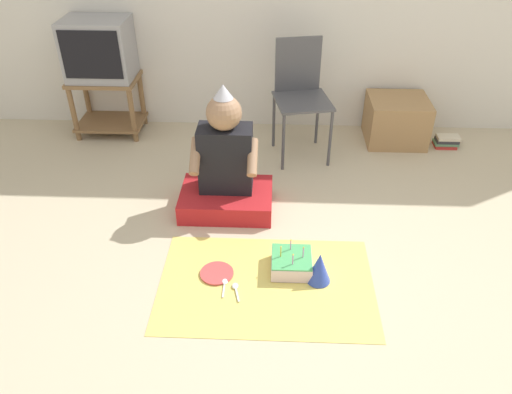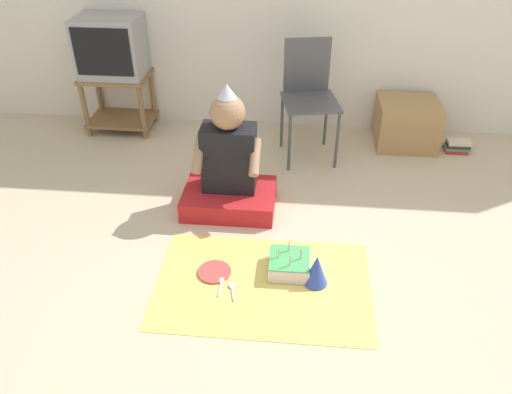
{
  "view_description": "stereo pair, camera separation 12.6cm",
  "coord_description": "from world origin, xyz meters",
  "px_view_note": "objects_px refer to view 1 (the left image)",
  "views": [
    {
      "loc": [
        -0.25,
        -1.94,
        2.02
      ],
      "look_at": [
        -0.35,
        0.49,
        0.35
      ],
      "focal_mm": 35.0,
      "sensor_mm": 36.0,
      "label": 1
    },
    {
      "loc": [
        -0.12,
        -1.93,
        2.02
      ],
      "look_at": [
        -0.35,
        0.49,
        0.35
      ],
      "focal_mm": 35.0,
      "sensor_mm": 36.0,
      "label": 2
    }
  ],
  "objects_px": {
    "birthday_cake": "(291,263)",
    "tv": "(99,49)",
    "party_hat_blue": "(319,268)",
    "paper_plate": "(217,273)",
    "cardboard_box_stack": "(396,120)",
    "book_pile": "(446,141)",
    "person_seated": "(226,171)",
    "folding_chair": "(300,90)"
  },
  "relations": [
    {
      "from": "tv",
      "to": "cardboard_box_stack",
      "type": "distance_m",
      "value": 2.51
    },
    {
      "from": "birthday_cake",
      "to": "paper_plate",
      "type": "height_order",
      "value": "birthday_cake"
    },
    {
      "from": "folding_chair",
      "to": "birthday_cake",
      "type": "xyz_separation_m",
      "value": [
        -0.07,
        -1.45,
        -0.47
      ]
    },
    {
      "from": "tv",
      "to": "book_pile",
      "type": "relative_size",
      "value": 2.57
    },
    {
      "from": "tv",
      "to": "cardboard_box_stack",
      "type": "relative_size",
      "value": 1.07
    },
    {
      "from": "tv",
      "to": "paper_plate",
      "type": "bearing_deg",
      "value": -58.04
    },
    {
      "from": "person_seated",
      "to": "paper_plate",
      "type": "relative_size",
      "value": 4.51
    },
    {
      "from": "folding_chair",
      "to": "book_pile",
      "type": "height_order",
      "value": "folding_chair"
    },
    {
      "from": "cardboard_box_stack",
      "to": "book_pile",
      "type": "bearing_deg",
      "value": -13.18
    },
    {
      "from": "tv",
      "to": "party_hat_blue",
      "type": "relative_size",
      "value": 2.69
    },
    {
      "from": "tv",
      "to": "book_pile",
      "type": "distance_m",
      "value": 2.96
    },
    {
      "from": "person_seated",
      "to": "folding_chair",
      "type": "bearing_deg",
      "value": 58.15
    },
    {
      "from": "book_pile",
      "to": "birthday_cake",
      "type": "bearing_deg",
      "value": -130.01
    },
    {
      "from": "tv",
      "to": "cardboard_box_stack",
      "type": "bearing_deg",
      "value": -1.3
    },
    {
      "from": "book_pile",
      "to": "paper_plate",
      "type": "relative_size",
      "value": 1.03
    },
    {
      "from": "folding_chair",
      "to": "cardboard_box_stack",
      "type": "height_order",
      "value": "folding_chair"
    },
    {
      "from": "tv",
      "to": "folding_chair",
      "type": "bearing_deg",
      "value": -9.67
    },
    {
      "from": "book_pile",
      "to": "party_hat_blue",
      "type": "distance_m",
      "value": 2.03
    },
    {
      "from": "party_hat_blue",
      "to": "paper_plate",
      "type": "bearing_deg",
      "value": 177.4
    },
    {
      "from": "folding_chair",
      "to": "book_pile",
      "type": "bearing_deg",
      "value": 5.61
    },
    {
      "from": "tv",
      "to": "paper_plate",
      "type": "xyz_separation_m",
      "value": [
        1.12,
        -1.79,
        -0.72
      ]
    },
    {
      "from": "book_pile",
      "to": "party_hat_blue",
      "type": "xyz_separation_m",
      "value": [
        -1.17,
        -1.66,
        0.06
      ]
    },
    {
      "from": "cardboard_box_stack",
      "to": "birthday_cake",
      "type": "distance_m",
      "value": 1.9
    },
    {
      "from": "folding_chair",
      "to": "book_pile",
      "type": "relative_size",
      "value": 4.47
    },
    {
      "from": "folding_chair",
      "to": "paper_plate",
      "type": "relative_size",
      "value": 4.6
    },
    {
      "from": "cardboard_box_stack",
      "to": "person_seated",
      "type": "bearing_deg",
      "value": -142.1
    },
    {
      "from": "folding_chair",
      "to": "party_hat_blue",
      "type": "relative_size",
      "value": 4.67
    },
    {
      "from": "cardboard_box_stack",
      "to": "party_hat_blue",
      "type": "xyz_separation_m",
      "value": [
        -0.75,
        -1.76,
        -0.08
      ]
    },
    {
      "from": "folding_chair",
      "to": "paper_plate",
      "type": "height_order",
      "value": "folding_chair"
    },
    {
      "from": "person_seated",
      "to": "paper_plate",
      "type": "bearing_deg",
      "value": -89.83
    },
    {
      "from": "paper_plate",
      "to": "folding_chair",
      "type": "bearing_deg",
      "value": 71.44
    },
    {
      "from": "party_hat_blue",
      "to": "paper_plate",
      "type": "distance_m",
      "value": 0.6
    },
    {
      "from": "tv",
      "to": "folding_chair",
      "type": "height_order",
      "value": "tv"
    },
    {
      "from": "tv",
      "to": "birthday_cake",
      "type": "distance_m",
      "value": 2.42
    },
    {
      "from": "paper_plate",
      "to": "party_hat_blue",
      "type": "bearing_deg",
      "value": -2.6
    },
    {
      "from": "birthday_cake",
      "to": "tv",
      "type": "bearing_deg",
      "value": 131.9
    },
    {
      "from": "cardboard_box_stack",
      "to": "party_hat_blue",
      "type": "height_order",
      "value": "cardboard_box_stack"
    },
    {
      "from": "folding_chair",
      "to": "party_hat_blue",
      "type": "distance_m",
      "value": 1.6
    },
    {
      "from": "folding_chair",
      "to": "birthday_cake",
      "type": "bearing_deg",
      "value": -92.89
    },
    {
      "from": "cardboard_box_stack",
      "to": "paper_plate",
      "type": "distance_m",
      "value": 2.19
    },
    {
      "from": "folding_chair",
      "to": "cardboard_box_stack",
      "type": "distance_m",
      "value": 0.92
    },
    {
      "from": "person_seated",
      "to": "paper_plate",
      "type": "distance_m",
      "value": 0.75
    }
  ]
}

